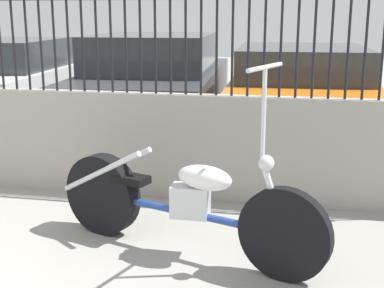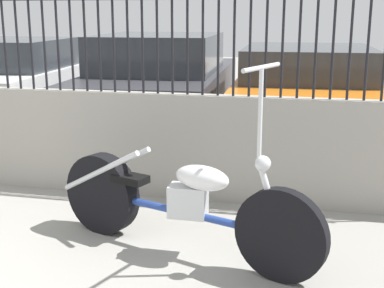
{
  "view_description": "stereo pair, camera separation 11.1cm",
  "coord_description": "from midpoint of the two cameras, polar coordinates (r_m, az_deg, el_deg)",
  "views": [
    {
      "loc": [
        3.41,
        -1.96,
        1.79
      ],
      "look_at": [
        2.53,
        2.36,
        0.7
      ],
      "focal_mm": 50.0,
      "sensor_mm": 36.0,
      "label": 1
    },
    {
      "loc": [
        3.52,
        -1.94,
        1.79
      ],
      "look_at": [
        2.53,
        2.36,
        0.7
      ],
      "focal_mm": 50.0,
      "sensor_mm": 36.0,
      "label": 2
    }
  ],
  "objects": [
    {
      "name": "car_orange",
      "position": [
        7.7,
        11.01,
        5.38
      ],
      "size": [
        2.04,
        4.48,
        1.34
      ],
      "rotation": [
        0.0,
        0.0,
        1.61
      ],
      "color": "black",
      "rests_on": "ground_plane"
    },
    {
      "name": "car_white",
      "position": [
        9.14,
        -19.28,
        6.27
      ],
      "size": [
        2.1,
        4.15,
        1.38
      ],
      "rotation": [
        0.0,
        0.0,
        1.64
      ],
      "color": "black",
      "rests_on": "ground_plane"
    },
    {
      "name": "car_dark_grey",
      "position": [
        8.28,
        -4.27,
        6.5
      ],
      "size": [
        2.16,
        4.59,
        1.47
      ],
      "rotation": [
        0.0,
        0.0,
        1.63
      ],
      "color": "black",
      "rests_on": "ground_plane"
    },
    {
      "name": "motorcycle_blue",
      "position": [
        4.09,
        -3.14,
        -6.15
      ],
      "size": [
        2.18,
        0.92,
        1.47
      ],
      "rotation": [
        0.0,
        0.0,
        -0.34
      ],
      "color": "black",
      "rests_on": "ground_plane"
    }
  ]
}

